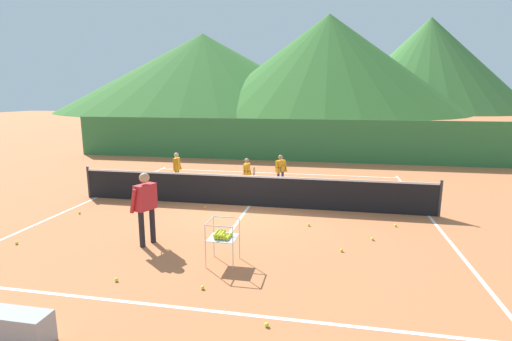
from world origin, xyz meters
TOP-DOWN VIEW (x-y plane):
  - ground_plane at (0.00, 0.00)m, footprint 120.00×120.00m
  - line_baseline_near at (0.00, -5.84)m, footprint 10.47×0.08m
  - line_baseline_far at (0.00, 5.13)m, footprint 10.47×0.08m
  - line_sideline_west at (-5.24, 0.00)m, footprint 0.08×10.97m
  - line_sideline_east at (5.24, 0.00)m, footprint 0.08×10.97m
  - line_service_center at (0.00, 0.00)m, footprint 0.08×5.23m
  - tennis_net at (0.00, 0.00)m, footprint 11.07×0.08m
  - instructor at (-1.67, -3.44)m, footprint 0.49×0.84m
  - student_0 at (-3.14, 1.93)m, footprint 0.26×0.53m
  - student_1 at (-0.42, 1.68)m, footprint 0.40×0.59m
  - student_2 at (0.67, 2.40)m, footprint 0.43×0.69m
  - ball_cart at (0.29, -4.09)m, footprint 0.58×0.58m
  - tennis_ball_0 at (1.54, -6.08)m, footprint 0.07×0.07m
  - tennis_ball_1 at (3.46, -2.22)m, footprint 0.07×0.07m
  - tennis_ball_2 at (-1.43, -5.22)m, footprint 0.07×0.07m
  - tennis_ball_3 at (1.91, -1.51)m, footprint 0.07×0.07m
  - tennis_ball_4 at (-4.68, -1.71)m, footprint 0.07×0.07m
  - tennis_ball_5 at (-1.26, -0.50)m, footprint 0.07×0.07m
  - tennis_ball_6 at (0.24, -5.20)m, footprint 0.07×0.07m
  - tennis_ball_7 at (2.71, -3.05)m, footprint 0.07×0.07m
  - tennis_ball_8 at (4.15, -1.12)m, footprint 0.07×0.07m
  - tennis_ball_9 at (-4.65, -4.03)m, footprint 0.07×0.07m
  - windscreen_fence at (0.00, 8.36)m, footprint 23.04×0.08m
  - courtside_bench at (-2.07, -7.10)m, footprint 1.50×0.36m
  - hill_0 at (21.45, 73.35)m, footprint 38.29×38.29m
  - hill_1 at (-24.07, 67.92)m, footprint 58.24×58.24m
  - hill_2 at (1.75, 63.07)m, footprint 48.76×48.76m

SIDE VIEW (x-z plane):
  - ground_plane at x=0.00m, z-range 0.00..0.00m
  - line_baseline_near at x=0.00m, z-range 0.00..0.01m
  - line_baseline_far at x=0.00m, z-range 0.00..0.01m
  - line_sideline_west at x=-5.24m, z-range 0.00..0.01m
  - line_sideline_east at x=5.24m, z-range 0.00..0.01m
  - line_service_center at x=0.00m, z-range 0.00..0.01m
  - tennis_ball_0 at x=1.54m, z-range 0.00..0.07m
  - tennis_ball_1 at x=3.46m, z-range 0.00..0.07m
  - tennis_ball_2 at x=-1.43m, z-range 0.00..0.07m
  - tennis_ball_3 at x=1.91m, z-range 0.00..0.07m
  - tennis_ball_4 at x=-4.68m, z-range 0.00..0.07m
  - tennis_ball_5 at x=-1.26m, z-range 0.00..0.07m
  - tennis_ball_6 at x=0.24m, z-range 0.00..0.07m
  - tennis_ball_7 at x=2.71m, z-range 0.00..0.07m
  - tennis_ball_8 at x=4.15m, z-range 0.00..0.07m
  - tennis_ball_9 at x=-4.65m, z-range 0.00..0.07m
  - courtside_bench at x=-2.07m, z-range 0.00..0.46m
  - tennis_net at x=0.00m, z-range -0.03..1.02m
  - ball_cart at x=0.29m, z-range 0.15..1.04m
  - student_1 at x=-0.42m, z-range 0.12..1.34m
  - student_2 at x=0.67m, z-range 0.13..1.38m
  - student_0 at x=-3.14m, z-range 0.13..1.43m
  - instructor at x=-1.67m, z-range 0.17..1.86m
  - windscreen_fence at x=0.00m, z-range 0.00..2.17m
  - hill_1 at x=-24.07m, z-range 0.00..15.78m
  - hill_2 at x=1.75m, z-range 0.00..17.76m
  - hill_0 at x=21.45m, z-range 0.00..18.40m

